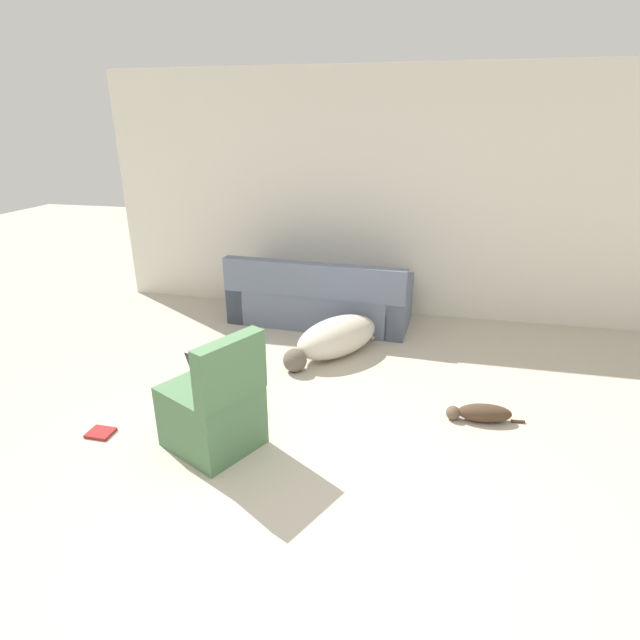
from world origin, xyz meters
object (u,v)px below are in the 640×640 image
object	(u,v)px
book_blue	(220,357)
side_chair	(214,409)
couch	(320,300)
dog	(335,338)
cat	(481,413)
laptop_open	(195,371)
book_red	(101,433)

from	to	relation	value
book_blue	side_chair	bearing A→B (deg)	-67.42
couch	side_chair	size ratio (longest dim) A/B	2.31
dog	cat	xyz separation A→B (m)	(1.34, -0.92, -0.12)
laptop_open	book_red	xyz separation A→B (m)	(-0.30, -0.97, -0.06)
couch	book_blue	bearing A→B (deg)	60.55
side_chair	dog	bearing A→B (deg)	-171.38
cat	laptop_open	world-z (taller)	laptop_open
cat	side_chair	size ratio (longest dim) A/B	0.68
book_blue	book_red	xyz separation A→B (m)	(-0.36, -1.41, 0.00)
dog	laptop_open	distance (m)	1.39
book_red	side_chair	xyz separation A→B (m)	(0.91, 0.07, 0.29)
couch	book_blue	distance (m)	1.42
couch	cat	distance (m)	2.45
dog	cat	size ratio (longest dim) A/B	2.01
cat	side_chair	distance (m)	2.04
cat	book_blue	world-z (taller)	cat
cat	side_chair	world-z (taller)	side_chair
laptop_open	side_chair	distance (m)	1.12
book_blue	side_chair	distance (m)	1.48
book_blue	side_chair	world-z (taller)	side_chair
cat	laptop_open	distance (m)	2.50
book_red	book_blue	bearing A→B (deg)	75.86
cat	book_red	bearing A→B (deg)	9.75
dog	side_chair	world-z (taller)	side_chair
dog	laptop_open	bearing A→B (deg)	-21.40
couch	book_red	xyz separation A→B (m)	(-1.11, -2.58, -0.25)
dog	cat	world-z (taller)	dog
laptop_open	book_blue	bearing A→B (deg)	101.96
side_chair	couch	bearing A→B (deg)	-157.83
dog	cat	bearing A→B (deg)	90.84
couch	dog	distance (m)	0.92
couch	laptop_open	xyz separation A→B (m)	(-0.81, -1.61, -0.19)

